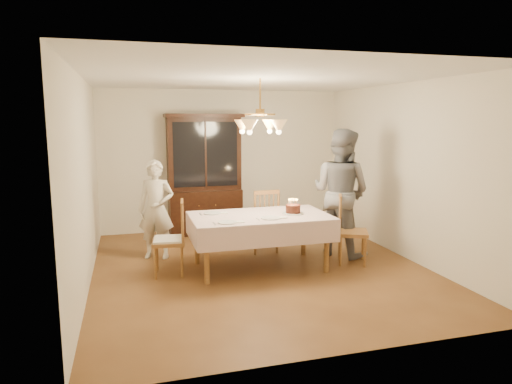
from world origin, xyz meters
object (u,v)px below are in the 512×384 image
object	(u,v)px
dining_table	(260,220)
china_hutch	(204,176)
elderly_woman	(156,210)
chair_far_side	(263,224)
birthday_cake	(293,210)

from	to	relation	value
dining_table	china_hutch	distance (m)	2.32
elderly_woman	dining_table	bearing A→B (deg)	-14.71
dining_table	china_hutch	xyz separation A→B (m)	(-0.39, 2.25, 0.36)
chair_far_side	dining_table	bearing A→B (deg)	-109.43
birthday_cake	elderly_woman	bearing A→B (deg)	153.08
china_hutch	chair_far_side	size ratio (longest dim) A/B	2.16
china_hutch	elderly_woman	world-z (taller)	china_hutch
china_hutch	elderly_woman	xyz separation A→B (m)	(-0.95, -1.36, -0.30)
dining_table	chair_far_side	xyz separation A→B (m)	(0.28, 0.79, -0.24)
chair_far_side	birthday_cake	distance (m)	0.92
china_hutch	dining_table	bearing A→B (deg)	-80.08
dining_table	chair_far_side	size ratio (longest dim) A/B	1.90
dining_table	elderly_woman	distance (m)	1.62
elderly_woman	birthday_cake	bearing A→B (deg)	-8.18
dining_table	birthday_cake	bearing A→B (deg)	-4.07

